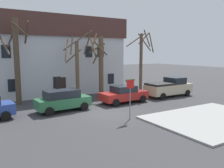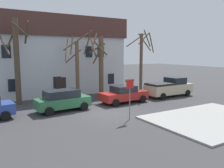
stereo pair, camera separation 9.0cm
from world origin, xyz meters
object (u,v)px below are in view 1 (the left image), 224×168
building_main (54,55)px  tree_bare_near (17,59)px  car_red_sedan (124,94)px  street_sign_pole (130,91)px  bicycle_leaning (49,102)px  tree_bare_far (100,64)px  tree_bare_end (142,60)px  pickup_truck_beige (169,87)px  car_green_wagon (63,100)px  tree_bare_mid (77,66)px

building_main → tree_bare_near: bearing=-131.9°
car_red_sedan → street_sign_pole: bearing=-119.4°
tree_bare_near → street_sign_pole: tree_bare_near is taller
building_main → bicycle_leaning: bearing=-110.9°
tree_bare_far → tree_bare_end: size_ratio=0.95×
tree_bare_near → tree_bare_far: (8.07, -0.73, -0.61)m
tree_bare_far → bicycle_leaning: (-5.88, -1.37, -3.17)m
street_sign_pole → car_red_sedan: bearing=60.6°
street_sign_pole → tree_bare_near: bearing=122.8°
tree_bare_end → pickup_truck_beige: tree_bare_end is taller
car_green_wagon → pickup_truck_beige: pickup_truck_beige is taller
tree_bare_end → bicycle_leaning: bearing=-176.6°
tree_bare_end → car_red_sedan: tree_bare_end is taller
car_red_sedan → bicycle_leaning: size_ratio=2.67×
bicycle_leaning → car_green_wagon: bearing=-79.0°
tree_bare_far → street_sign_pole: tree_bare_far is taller
tree_bare_mid → car_red_sedan: (3.26, -3.39, -2.61)m
tree_bare_near → pickup_truck_beige: tree_bare_near is taller
tree_bare_far → car_green_wagon: (-5.43, -3.65, -2.65)m
building_main → tree_bare_end: size_ratio=2.12×
tree_bare_near → pickup_truck_beige: (14.65, -4.13, -3.18)m
pickup_truck_beige → tree_bare_far: bearing=152.7°
street_sign_pole → building_main: bearing=92.6°
building_main → tree_bare_mid: (0.15, -6.74, -0.98)m
tree_bare_mid → tree_bare_end: 7.62m
car_red_sedan → tree_bare_far: bearing=98.8°
building_main → tree_bare_far: (2.86, -6.54, -0.86)m
tree_bare_mid → building_main: bearing=91.3°
pickup_truck_beige → tree_bare_near: bearing=164.3°
car_green_wagon → building_main: bearing=75.8°
tree_bare_end → bicycle_leaning: 11.33m
tree_bare_near → tree_bare_end: tree_bare_near is taller
tree_bare_near → tree_bare_far: tree_bare_near is taller
tree_bare_near → street_sign_pole: bearing=-57.2°
tree_bare_far → car_red_sedan: tree_bare_far is taller
car_green_wagon → bicycle_leaning: car_green_wagon is taller
tree_bare_mid → street_sign_pole: (0.54, -8.22, -1.42)m
tree_bare_near → tree_bare_end: bearing=-6.4°
car_green_wagon → pickup_truck_beige: bearing=1.2°
tree_bare_near → street_sign_pole: 11.10m
tree_bare_near → car_red_sedan: tree_bare_near is taller
tree_bare_end → building_main: bearing=136.8°
tree_bare_far → pickup_truck_beige: (6.58, -3.40, -2.56)m
tree_bare_mid → bicycle_leaning: size_ratio=3.88×
pickup_truck_beige → bicycle_leaning: size_ratio=3.07×
car_green_wagon → bicycle_leaning: 2.38m
tree_bare_end → street_sign_pole: bearing=-132.5°
tree_bare_mid → tree_bare_end: tree_bare_end is taller
tree_bare_far → car_red_sedan: bearing=-81.2°
tree_bare_near → tree_bare_far: size_ratio=1.14×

